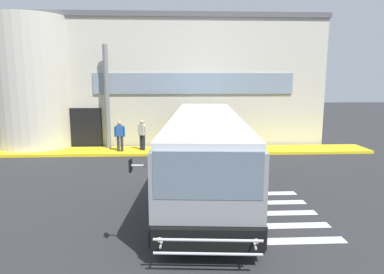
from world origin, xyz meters
TOP-DOWN VIEW (x-y plane):
  - ground_plane at (0.00, 0.00)m, footprint 80.00×90.00m
  - bay_paint_stripes at (2.00, -4.20)m, footprint 4.40×3.96m
  - terminal_building at (-0.67, 11.55)m, footprint 19.40×13.80m
  - boarding_curb at (0.00, 4.80)m, footprint 21.60×2.00m
  - entry_support_column at (-3.93, 5.40)m, footprint 0.28×0.28m
  - bus_main_foreground at (1.06, -1.04)m, footprint 3.94×12.65m
  - passenger_near_column at (-3.13, 4.46)m, footprint 0.59×0.39m
  - passenger_by_doorway at (-1.94, 4.70)m, footprint 0.50×0.40m

SIDE VIEW (x-z plane):
  - ground_plane at x=0.00m, z-range -0.02..0.00m
  - bay_paint_stripes at x=2.00m, z-range 0.00..0.01m
  - boarding_curb at x=0.00m, z-range 0.00..0.15m
  - passenger_by_doorway at x=-1.94m, z-range 0.24..1.92m
  - passenger_near_column at x=-3.13m, z-range 0.28..1.95m
  - bus_main_foreground at x=1.06m, z-range -0.01..2.69m
  - entry_support_column at x=-3.93m, z-range 0.15..5.94m
  - terminal_building at x=-0.67m, z-range -0.01..7.80m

